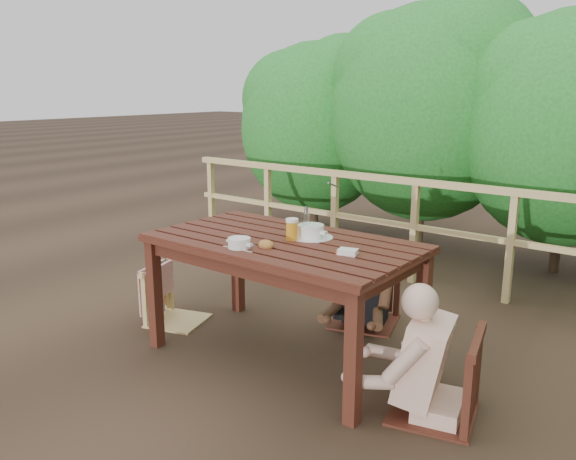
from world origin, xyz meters
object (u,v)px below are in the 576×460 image
Objects in this scene: chair_left at (176,271)px; soup_far at (311,232)px; bottle at (306,223)px; bread_roll at (266,245)px; soup_near at (239,244)px; butter_tub at (348,253)px; table at (284,300)px; chair_right at (438,335)px; beer_glass at (292,230)px; woman at (367,252)px; chair_far at (366,262)px; diner_right at (445,311)px.

chair_left is 1.26m from soup_far.
bread_roll is at bearing -95.43° from bottle.
soup_near reaches higher than butter_tub.
bread_roll is at bearing 41.51° from soup_near.
table is 1.15m from chair_right.
chair_left is at bearing -176.25° from beer_glass.
chair_right is 1.19m from bottle.
beer_glass reaches higher than table.
soup_far is (-0.04, -0.71, 0.29)m from woman.
beer_glass is (-0.05, -0.14, 0.03)m from soup_far.
beer_glass is (-0.10, -0.83, 0.40)m from chair_far.
chair_left is at bearing -103.65° from chair_right.
chair_left is 0.84× the size of chair_far.
soup_far is at bearing 79.70° from bread_roll.
chair_right is (2.19, -0.01, 0.06)m from chair_left.
beer_glass reaches higher than chair_right.
diner_right is at bearing -108.31° from chair_left.
chair_far reaches higher than chair_left.
bread_roll is at bearing -113.04° from chair_far.
woman is (0.15, 0.87, 0.17)m from table.
woman is at bearing 97.27° from butter_tub.
beer_glass is (0.14, 0.36, 0.04)m from soup_near.
soup_near is 2.18× the size of bread_roll.
bottle is (0.02, 0.13, 0.03)m from beer_glass.
soup_near is at bearing -118.46° from chair_far.
table is at bearing -113.99° from bottle.
soup_far reaches higher than chair_left.
diner_right is (1.03, -0.91, 0.13)m from chair_far.
woman is 4.79× the size of soup_near.
bottle is (-0.08, -0.71, 0.35)m from woman.
woman is 5.26× the size of bottle.
table is 2.10× the size of chair_left.
beer_glass is at bearing 156.38° from butter_tub.
table is 1.83× the size of chair_right.
chair_left is 0.87× the size of chair_right.
bread_roll is (1.08, -0.18, 0.43)m from chair_left.
soup_far is at bearing 64.82° from diner_right.
woman is 0.80m from bottle.
soup_far is at bearing 57.79° from table.
diner_right is at bearing 120.80° from woman.
bread_roll is at bearing -93.95° from beer_glass.
soup_near reaches higher than bread_roll.
butter_tub is (0.46, -0.20, -0.09)m from bottle.
chair_right is (1.00, -0.91, -0.01)m from chair_far.
bottle is at bearing 81.81° from beer_glass.
chair_far is at bearing 86.50° from soup_far.
beer_glass reaches higher than soup_near.
woman is at bearing 78.79° from soup_near.
soup_far is (-0.04, -0.69, 0.37)m from chair_far.
bottle reaches higher than bread_roll.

